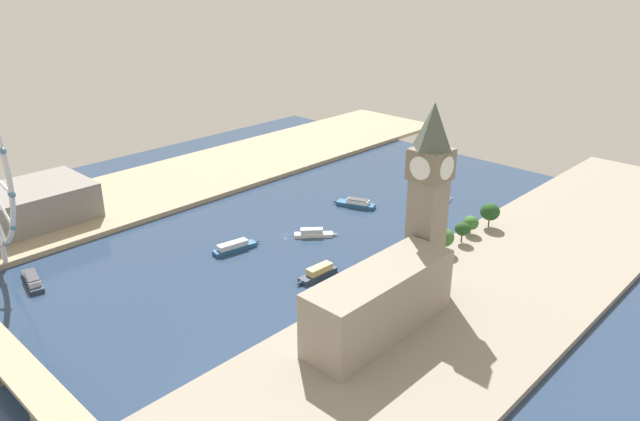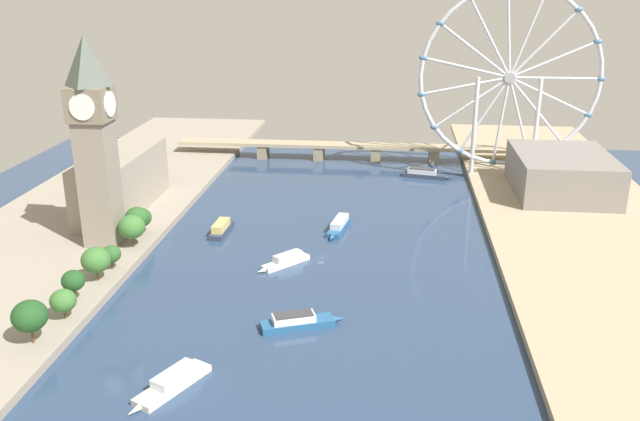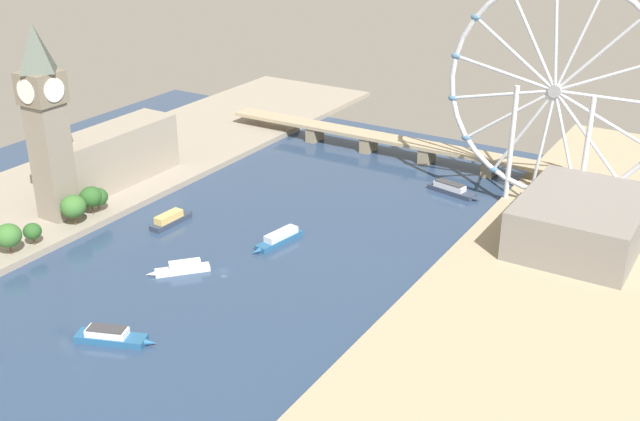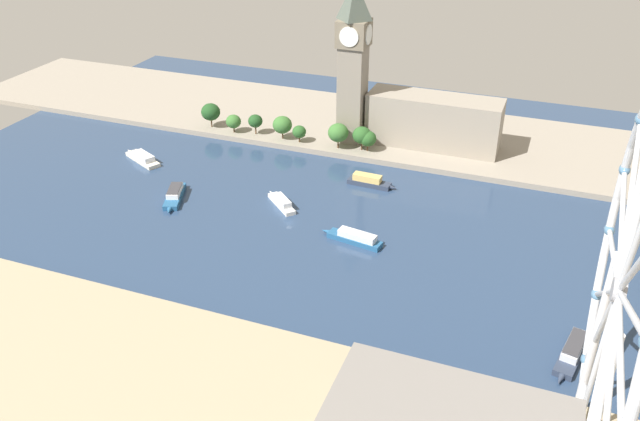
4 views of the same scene
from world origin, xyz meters
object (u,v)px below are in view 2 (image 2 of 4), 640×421
Objects in this scene: parliament_block at (122,181)px; tour_boat_5 at (298,322)px; river_bridge at (347,148)px; tour_boat_4 at (339,225)px; tour_boat_0 at (173,382)px; clock_tower at (95,140)px; tour_boat_1 at (424,174)px; ferris_wheel at (509,79)px; tour_boat_3 at (286,260)px; tour_boat_2 at (222,228)px; riverside_hall at (562,173)px.

parliament_block reaches higher than tour_boat_5.
tour_boat_4 is at bearing -87.74° from river_bridge.
tour_boat_5 reaches higher than tour_boat_0.
clock_tower is 2.93× the size of tour_boat_1.
ferris_wheel is 3.69× the size of tour_boat_5.
tour_boat_1 is at bearing -162.23° from tour_boat_3.
tour_boat_4 is at bearing -5.24° from parliament_block.
tour_boat_0 is 0.99× the size of tour_boat_4.
tour_boat_4 is at bearing 65.34° from tour_boat_5.
parliament_block is (-8.97, 43.72, -31.10)m from clock_tower.
tour_boat_1 is at bearing -172.88° from tour_boat_0.
tour_boat_2 is (-94.67, -99.67, 0.07)m from tour_boat_1.
clock_tower is 117.35m from tour_boat_5.
tour_boat_0 is at bearing -63.75° from parliament_block.
tour_boat_5 is at bearing -90.30° from river_bridge.
tour_boat_5 is at bearing -127.64° from riverside_hall.
parliament_block reaches higher than tour_boat_3.
riverside_hall reaches higher than tour_boat_2.
tour_boat_2 is (53.30, -19.28, -14.54)m from parliament_block.
river_bridge is at bearing -142.27° from tour_boat_3.
tour_boat_3 is (78.79, -7.98, -46.09)m from clock_tower.
clock_tower is at bearing -155.74° from riverside_hall.
tour_boat_2 reaches higher than tour_boat_5.
river_bridge reaches higher than tour_boat_4.
tour_boat_2 is at bearing -157.05° from riverside_hall.
tour_boat_3 is (-103.86, -134.28, -55.27)m from ferris_wheel.
tour_boat_0 is 90.81m from tour_boat_3.
riverside_hall is at bearing -51.69° from ferris_wheel.
tour_boat_3 is at bearing 82.59° from tour_boat_5.
parliament_block reaches higher than tour_boat_2.
tour_boat_3 is at bearing -5.79° from clock_tower.
clock_tower is 231.05m from riverside_hall.
parliament_block is 107.38m from tour_boat_4.
clock_tower is at bearing -53.51° from tour_boat_3.
ferris_wheel reaches higher than tour_boat_3.
clock_tower reaches higher than tour_boat_2.
tour_boat_3 is 45.75m from tour_boat_4.
riverside_hall reaches higher than tour_boat_4.
tour_boat_4 is at bearing -132.88° from ferris_wheel.
clock_tower is at bearing -78.40° from parliament_block.
clock_tower is 0.83× the size of ferris_wheel.
tour_boat_0 is at bearing 30.59° from tour_boat_3.
parliament_block is 212.51m from ferris_wheel.
tour_boat_5 is (99.85, -102.08, -14.80)m from parliament_block.
tour_boat_5 is at bearing -116.43° from ferris_wheel.
river_bridge reaches higher than tour_boat_2.
river_bridge is 217.05m from tour_boat_5.
tour_boat_4 is (96.94, 34.00, -45.86)m from clock_tower.
clock_tower reaches higher than tour_boat_3.
river_bridge is 7.53× the size of tour_boat_4.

